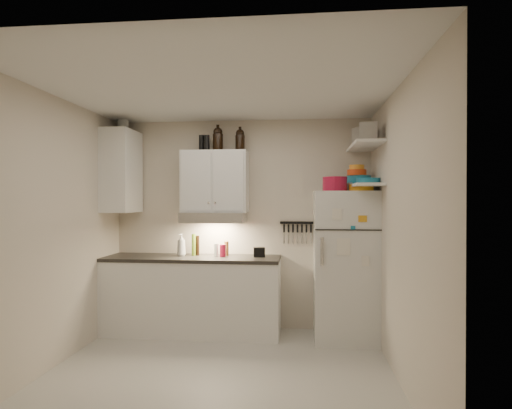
# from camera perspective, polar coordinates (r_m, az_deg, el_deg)

# --- Properties ---
(floor) EXTENTS (3.20, 3.00, 0.02)m
(floor) POSITION_cam_1_polar(r_m,az_deg,el_deg) (4.21, -5.02, -21.87)
(floor) COLOR #BAB6AC
(floor) RESTS_ON ground
(ceiling) EXTENTS (3.20, 3.00, 0.02)m
(ceiling) POSITION_cam_1_polar(r_m,az_deg,el_deg) (4.02, -5.06, 15.16)
(ceiling) COLOR silver
(ceiling) RESTS_ON ground
(back_wall) EXTENTS (3.20, 0.02, 2.60)m
(back_wall) POSITION_cam_1_polar(r_m,az_deg,el_deg) (5.39, -1.97, -2.60)
(back_wall) COLOR beige
(back_wall) RESTS_ON ground
(left_wall) EXTENTS (0.02, 3.00, 2.60)m
(left_wall) POSITION_cam_1_polar(r_m,az_deg,el_deg) (4.50, -25.66, -3.27)
(left_wall) COLOR beige
(left_wall) RESTS_ON ground
(right_wall) EXTENTS (0.02, 3.00, 2.60)m
(right_wall) POSITION_cam_1_polar(r_m,az_deg,el_deg) (3.93, 18.74, -3.79)
(right_wall) COLOR beige
(right_wall) RESTS_ON ground
(base_cabinet) EXTENTS (2.10, 0.60, 0.88)m
(base_cabinet) POSITION_cam_1_polar(r_m,az_deg,el_deg) (5.31, -8.46, -12.03)
(base_cabinet) COLOR white
(base_cabinet) RESTS_ON floor
(countertop) EXTENTS (2.10, 0.62, 0.04)m
(countertop) POSITION_cam_1_polar(r_m,az_deg,el_deg) (5.23, -8.47, -7.10)
(countertop) COLOR #282522
(countertop) RESTS_ON base_cabinet
(upper_cabinet) EXTENTS (0.80, 0.33, 0.75)m
(upper_cabinet) POSITION_cam_1_polar(r_m,az_deg,el_deg) (5.26, -5.48, 3.04)
(upper_cabinet) COLOR white
(upper_cabinet) RESTS_ON back_wall
(side_cabinet) EXTENTS (0.33, 0.55, 1.00)m
(side_cabinet) POSITION_cam_1_polar(r_m,az_deg,el_deg) (5.48, -17.50, 4.23)
(side_cabinet) COLOR white
(side_cabinet) RESTS_ON left_wall
(range_hood) EXTENTS (0.76, 0.46, 0.12)m
(range_hood) POSITION_cam_1_polar(r_m,az_deg,el_deg) (5.20, -5.62, -1.72)
(range_hood) COLOR silver
(range_hood) RESTS_ON back_wall
(fridge) EXTENTS (0.70, 0.68, 1.70)m
(fridge) POSITION_cam_1_polar(r_m,az_deg,el_deg) (5.06, 11.76, -7.93)
(fridge) COLOR silver
(fridge) RESTS_ON floor
(shelf_hi) EXTENTS (0.30, 0.95, 0.03)m
(shelf_hi) POSITION_cam_1_polar(r_m,az_deg,el_deg) (4.93, 14.28, 7.57)
(shelf_hi) COLOR white
(shelf_hi) RESTS_ON right_wall
(shelf_lo) EXTENTS (0.30, 0.95, 0.03)m
(shelf_lo) POSITION_cam_1_polar(r_m,az_deg,el_deg) (4.90, 14.27, 2.46)
(shelf_lo) COLOR white
(shelf_lo) RESTS_ON right_wall
(knife_strip) EXTENTS (0.42, 0.02, 0.03)m
(knife_strip) POSITION_cam_1_polar(r_m,az_deg,el_deg) (5.31, 5.50, -2.43)
(knife_strip) COLOR black
(knife_strip) RESTS_ON back_wall
(dutch_oven) EXTENTS (0.32, 0.32, 0.16)m
(dutch_oven) POSITION_cam_1_polar(r_m,az_deg,el_deg) (4.85, 10.46, 2.71)
(dutch_oven) COLOR maroon
(dutch_oven) RESTS_ON fridge
(book_stack) EXTENTS (0.25, 0.27, 0.07)m
(book_stack) POSITION_cam_1_polar(r_m,az_deg,el_deg) (4.80, 13.84, 2.22)
(book_stack) COLOR orange
(book_stack) RESTS_ON fridge
(spice_jar) EXTENTS (0.06, 0.06, 0.10)m
(spice_jar) POSITION_cam_1_polar(r_m,az_deg,el_deg) (4.93, 12.41, 2.30)
(spice_jar) COLOR silver
(spice_jar) RESTS_ON fridge
(stock_pot) EXTENTS (0.31, 0.31, 0.17)m
(stock_pot) POSITION_cam_1_polar(r_m,az_deg,el_deg) (5.19, 13.98, 8.33)
(stock_pot) COLOR silver
(stock_pot) RESTS_ON shelf_hi
(tin_a) EXTENTS (0.23, 0.22, 0.18)m
(tin_a) POSITION_cam_1_polar(r_m,az_deg,el_deg) (4.92, 14.02, 8.84)
(tin_a) COLOR #AAAAAD
(tin_a) RESTS_ON shelf_hi
(tin_b) EXTENTS (0.20, 0.20, 0.18)m
(tin_b) POSITION_cam_1_polar(r_m,az_deg,el_deg) (4.63, 14.71, 9.35)
(tin_b) COLOR #AAAAAD
(tin_b) RESTS_ON shelf_hi
(bowl_teal) EXTENTS (0.28, 0.28, 0.11)m
(bowl_teal) POSITION_cam_1_polar(r_m,az_deg,el_deg) (5.14, 13.56, 3.15)
(bowl_teal) COLOR teal
(bowl_teal) RESTS_ON shelf_lo
(bowl_orange) EXTENTS (0.22, 0.22, 0.07)m
(bowl_orange) POSITION_cam_1_polar(r_m,az_deg,el_deg) (5.10, 13.29, 4.16)
(bowl_orange) COLOR #E04215
(bowl_orange) RESTS_ON bowl_teal
(bowl_yellow) EXTENTS (0.17, 0.17, 0.06)m
(bowl_yellow) POSITION_cam_1_polar(r_m,az_deg,el_deg) (5.11, 13.29, 4.84)
(bowl_yellow) COLOR orange
(bowl_yellow) RESTS_ON bowl_orange
(plates) EXTENTS (0.33, 0.33, 0.06)m
(plates) POSITION_cam_1_polar(r_m,az_deg,el_deg) (4.84, 14.75, 3.04)
(plates) COLOR teal
(plates) RESTS_ON shelf_lo
(growler_a) EXTENTS (0.15, 0.15, 0.30)m
(growler_a) POSITION_cam_1_polar(r_m,az_deg,el_deg) (5.30, -5.11, 8.71)
(growler_a) COLOR black
(growler_a) RESTS_ON upper_cabinet
(growler_b) EXTENTS (0.15, 0.15, 0.27)m
(growler_b) POSITION_cam_1_polar(r_m,az_deg,el_deg) (5.28, -2.14, 8.62)
(growler_b) COLOR black
(growler_b) RESTS_ON upper_cabinet
(thermos_a) EXTENTS (0.07, 0.07, 0.19)m
(thermos_a) POSITION_cam_1_polar(r_m,az_deg,el_deg) (5.30, -6.57, 8.14)
(thermos_a) COLOR black
(thermos_a) RESTS_ON upper_cabinet
(thermos_b) EXTENTS (0.09, 0.09, 0.20)m
(thermos_b) POSITION_cam_1_polar(r_m,az_deg,el_deg) (5.38, -7.25, 8.07)
(thermos_b) COLOR black
(thermos_b) RESTS_ON upper_cabinet
(side_jar) EXTENTS (0.17, 0.17, 0.18)m
(side_jar) POSITION_cam_1_polar(r_m,az_deg,el_deg) (5.67, -17.31, 10.10)
(side_jar) COLOR silver
(side_jar) RESTS_ON side_cabinet
(soap_bottle) EXTENTS (0.15, 0.15, 0.30)m
(soap_bottle) POSITION_cam_1_polar(r_m,az_deg,el_deg) (5.29, -9.92, -5.15)
(soap_bottle) COLOR white
(soap_bottle) RESTS_ON countertop
(pepper_mill) EXTENTS (0.06, 0.06, 0.17)m
(pepper_mill) POSITION_cam_1_polar(r_m,az_deg,el_deg) (5.26, -3.96, -5.88)
(pepper_mill) COLOR brown
(pepper_mill) RESTS_ON countertop
(oil_bottle) EXTENTS (0.06, 0.06, 0.26)m
(oil_bottle) POSITION_cam_1_polar(r_m,az_deg,el_deg) (5.30, -8.31, -5.34)
(oil_bottle) COLOR #56741D
(oil_bottle) RESTS_ON countertop
(vinegar_bottle) EXTENTS (0.05, 0.05, 0.24)m
(vinegar_bottle) POSITION_cam_1_polar(r_m,az_deg,el_deg) (5.32, -7.83, -5.43)
(vinegar_bottle) COLOR black
(vinegar_bottle) RESTS_ON countertop
(clear_bottle) EXTENTS (0.07, 0.07, 0.16)m
(clear_bottle) POSITION_cam_1_polar(r_m,az_deg,el_deg) (5.19, -5.33, -6.04)
(clear_bottle) COLOR silver
(clear_bottle) RESTS_ON countertop
(red_jar) EXTENTS (0.09, 0.09, 0.15)m
(red_jar) POSITION_cam_1_polar(r_m,az_deg,el_deg) (5.15, -4.46, -6.15)
(red_jar) COLOR maroon
(red_jar) RESTS_ON countertop
(caddy) EXTENTS (0.15, 0.12, 0.11)m
(caddy) POSITION_cam_1_polar(r_m,az_deg,el_deg) (5.13, 0.42, -6.37)
(caddy) COLOR black
(caddy) RESTS_ON countertop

